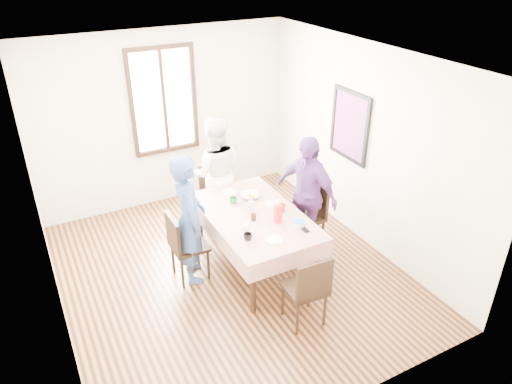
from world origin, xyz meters
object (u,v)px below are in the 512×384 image
(chair_far, at_px, (217,196))
(person_left, at_px, (189,219))
(dining_table, at_px, (254,240))
(chair_near, at_px, (304,288))
(chair_left, at_px, (189,246))
(person_far, at_px, (217,174))
(person_right, at_px, (306,194))
(chair_right, at_px, (306,217))

(chair_far, relative_size, person_left, 0.55)
(person_left, bearing_deg, chair_far, -28.08)
(dining_table, bearing_deg, chair_near, -90.00)
(chair_near, bearing_deg, dining_table, 93.19)
(chair_left, relative_size, person_far, 0.55)
(person_left, height_order, person_right, person_left)
(chair_right, relative_size, person_right, 0.56)
(dining_table, distance_m, chair_near, 1.17)
(chair_left, bearing_deg, person_left, 89.58)
(chair_right, height_order, person_far, person_far)
(chair_far, xyz_separation_m, person_right, (0.80, -1.12, 0.36))
(chair_left, relative_size, chair_far, 1.00)
(dining_table, xyz_separation_m, chair_left, (-0.82, 0.16, 0.08))
(dining_table, distance_m, person_far, 1.24)
(chair_left, height_order, chair_far, same)
(chair_far, bearing_deg, person_far, 95.41)
(chair_near, bearing_deg, person_far, 93.19)
(person_far, distance_m, person_right, 1.36)
(chair_right, xyz_separation_m, chair_near, (-0.82, -1.22, 0.00))
(person_left, relative_size, person_right, 1.02)
(dining_table, height_order, person_far, person_far)
(chair_near, bearing_deg, person_left, 124.12)
(chair_left, distance_m, person_left, 0.38)
(chair_far, distance_m, person_left, 1.34)
(dining_table, height_order, chair_right, chair_right)
(chair_right, height_order, chair_near, same)
(dining_table, bearing_deg, person_far, 90.00)
(person_right, bearing_deg, dining_table, -104.04)
(chair_left, height_order, chair_near, same)
(chair_left, bearing_deg, dining_table, 78.55)
(chair_near, height_order, person_left, person_left)
(dining_table, relative_size, chair_left, 1.87)
(chair_far, height_order, chair_near, same)
(chair_near, height_order, person_far, person_far)
(dining_table, xyz_separation_m, person_far, (0.00, 1.15, 0.45))
(chair_left, bearing_deg, chair_right, 85.86)
(person_far, bearing_deg, person_left, 71.91)
(chair_right, distance_m, person_left, 1.66)
(chair_far, relative_size, chair_near, 1.00)
(chair_left, xyz_separation_m, person_left, (0.02, 0.00, 0.38))
(chair_right, height_order, person_right, person_right)
(person_right, bearing_deg, chair_far, -162.36)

